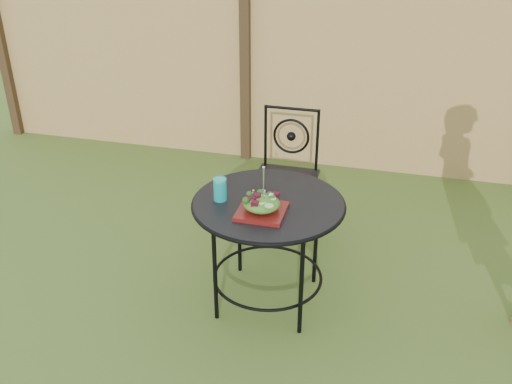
% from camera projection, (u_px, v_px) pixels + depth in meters
% --- Properties ---
extents(ground, '(60.00, 60.00, 0.00)m').
position_uv_depth(ground, '(354.00, 315.00, 3.58)').
color(ground, '#2C4C18').
rests_on(ground, ground).
extents(fence, '(8.00, 0.12, 1.90)m').
position_uv_depth(fence, '(389.00, 72.00, 5.02)').
color(fence, tan).
rests_on(fence, ground).
extents(patio_table, '(0.92, 0.92, 0.72)m').
position_uv_depth(patio_table, '(268.00, 221.00, 3.45)').
color(patio_table, black).
rests_on(patio_table, ground).
extents(patio_chair, '(0.46, 0.46, 0.95)m').
position_uv_depth(patio_chair, '(286.00, 171.00, 4.27)').
color(patio_chair, black).
rests_on(patio_chair, ground).
extents(salad_plate, '(0.27, 0.27, 0.02)m').
position_uv_depth(salad_plate, '(262.00, 211.00, 3.26)').
color(salad_plate, '#470A0C').
rests_on(salad_plate, patio_table).
extents(salad, '(0.21, 0.21, 0.08)m').
position_uv_depth(salad, '(262.00, 203.00, 3.23)').
color(salad, '#235614').
rests_on(salad, salad_plate).
extents(fork, '(0.01, 0.01, 0.18)m').
position_uv_depth(fork, '(264.00, 183.00, 3.17)').
color(fork, silver).
rests_on(fork, salad).
extents(drinking_glass, '(0.08, 0.08, 0.14)m').
position_uv_depth(drinking_glass, '(220.00, 189.00, 3.37)').
color(drinking_glass, '#0EA39F').
rests_on(drinking_glass, patio_table).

